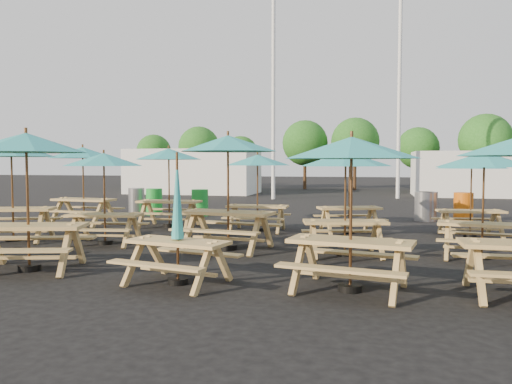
% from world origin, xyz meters
% --- Properties ---
extents(ground, '(120.00, 120.00, 0.00)m').
position_xyz_m(ground, '(0.00, 0.00, 0.00)').
color(ground, black).
rests_on(ground, ground).
extents(picnic_unit_1, '(2.64, 2.64, 2.43)m').
position_xyz_m(picnic_unit_1, '(-5.39, -1.61, 2.09)').
color(picnic_unit_1, '#A67B4A').
rests_on(picnic_unit_1, ground).
extents(picnic_unit_2, '(2.21, 2.21, 2.42)m').
position_xyz_m(picnic_unit_2, '(-5.53, 1.68, 2.08)').
color(picnic_unit_2, '#A67B4A').
rests_on(picnic_unit_2, ground).
extents(picnic_unit_3, '(2.60, 2.60, 2.46)m').
position_xyz_m(picnic_unit_3, '(-2.72, -4.49, 2.11)').
color(picnic_unit_3, '#A67B4A').
rests_on(picnic_unit_3, ground).
extents(picnic_unit_4, '(2.07, 2.07, 2.16)m').
position_xyz_m(picnic_unit_4, '(-2.92, -1.57, 1.86)').
color(picnic_unit_4, '#A67B4A').
rests_on(picnic_unit_4, ground).
extents(picnic_unit_5, '(2.10, 2.10, 2.37)m').
position_xyz_m(picnic_unit_5, '(-2.74, 1.79, 2.04)').
color(picnic_unit_5, '#A67B4A').
rests_on(picnic_unit_5, ground).
extents(picnic_unit_6, '(1.89, 1.73, 2.08)m').
position_xyz_m(picnic_unit_6, '(0.22, -4.80, 0.85)').
color(picnic_unit_6, '#A67B4A').
rests_on(picnic_unit_6, ground).
extents(picnic_unit_7, '(2.46, 2.46, 2.54)m').
position_xyz_m(picnic_unit_7, '(0.10, -1.58, 2.18)').
color(picnic_unit_7, '#A67B4A').
rests_on(picnic_unit_7, ground).
extents(picnic_unit_8, '(1.90, 1.90, 2.17)m').
position_xyz_m(picnic_unit_8, '(0.04, 1.49, 1.86)').
color(picnic_unit_8, '#A67B4A').
rests_on(picnic_unit_8, ground).
extents(picnic_unit_9, '(2.31, 2.31, 2.31)m').
position_xyz_m(picnic_unit_9, '(2.88, -4.63, 1.99)').
color(picnic_unit_9, '#A67B4A').
rests_on(picnic_unit_9, ground).
extents(picnic_unit_10, '(2.21, 2.21, 2.16)m').
position_xyz_m(picnic_unit_10, '(2.64, -1.71, 1.86)').
color(picnic_unit_10, '#A67B4A').
rests_on(picnic_unit_10, ground).
extents(picnic_unit_11, '(2.35, 2.35, 2.14)m').
position_xyz_m(picnic_unit_11, '(2.57, 1.67, 1.84)').
color(picnic_unit_11, '#A67B4A').
rests_on(picnic_unit_11, ground).
extents(picnic_unit_13, '(2.10, 2.10, 2.15)m').
position_xyz_m(picnic_unit_13, '(5.33, -1.45, 1.85)').
color(picnic_unit_13, '#A67B4A').
rests_on(picnic_unit_13, ground).
extents(picnic_unit_14, '(2.02, 2.02, 2.08)m').
position_xyz_m(picnic_unit_14, '(5.66, 1.67, 1.79)').
color(picnic_unit_14, '#A67B4A').
rests_on(picnic_unit_14, ground).
extents(waste_bin_0, '(0.60, 0.60, 0.96)m').
position_xyz_m(waste_bin_0, '(-5.57, 5.29, 0.48)').
color(waste_bin_0, gray).
rests_on(waste_bin_0, ground).
extents(waste_bin_1, '(0.60, 0.60, 0.96)m').
position_xyz_m(waste_bin_1, '(-4.74, 5.06, 0.48)').
color(waste_bin_1, green).
rests_on(waste_bin_1, ground).
extents(waste_bin_2, '(0.60, 0.60, 0.96)m').
position_xyz_m(waste_bin_2, '(-2.90, 4.95, 0.48)').
color(waste_bin_2, green).
rests_on(waste_bin_2, ground).
extents(waste_bin_3, '(0.60, 0.60, 0.96)m').
position_xyz_m(waste_bin_3, '(4.98, 5.22, 0.48)').
color(waste_bin_3, gray).
rests_on(waste_bin_3, ground).
extents(waste_bin_4, '(0.60, 0.60, 0.96)m').
position_xyz_m(waste_bin_4, '(4.84, 5.13, 0.48)').
color(waste_bin_4, gray).
rests_on(waste_bin_4, ground).
extents(waste_bin_5, '(0.60, 0.60, 0.96)m').
position_xyz_m(waste_bin_5, '(6.04, 5.02, 0.48)').
color(waste_bin_5, '#CB590B').
rests_on(waste_bin_5, ground).
extents(mast_0, '(0.20, 0.20, 12.00)m').
position_xyz_m(mast_0, '(-2.00, 14.00, 6.00)').
color(mast_0, silver).
rests_on(mast_0, ground).
extents(mast_1, '(0.20, 0.20, 12.00)m').
position_xyz_m(mast_1, '(4.50, 16.00, 6.00)').
color(mast_1, silver).
rests_on(mast_1, ground).
extents(event_tent_0, '(8.00, 4.00, 2.80)m').
position_xyz_m(event_tent_0, '(-8.00, 18.00, 1.40)').
color(event_tent_0, silver).
rests_on(event_tent_0, ground).
extents(event_tent_1, '(7.00, 4.00, 2.60)m').
position_xyz_m(event_tent_1, '(9.00, 19.00, 1.30)').
color(event_tent_1, silver).
rests_on(event_tent_1, ground).
extents(tree_0, '(2.80, 2.80, 4.24)m').
position_xyz_m(tree_0, '(-14.07, 25.25, 2.83)').
color(tree_0, '#382314').
rests_on(tree_0, ground).
extents(tree_1, '(3.11, 3.11, 4.72)m').
position_xyz_m(tree_1, '(-9.74, 23.90, 3.15)').
color(tree_1, '#382314').
rests_on(tree_1, ground).
extents(tree_2, '(2.59, 2.59, 3.93)m').
position_xyz_m(tree_2, '(-6.39, 23.65, 2.62)').
color(tree_2, '#382314').
rests_on(tree_2, ground).
extents(tree_3, '(3.36, 3.36, 5.09)m').
position_xyz_m(tree_3, '(-1.75, 24.72, 3.41)').
color(tree_3, '#382314').
rests_on(tree_3, ground).
extents(tree_4, '(3.41, 3.41, 5.17)m').
position_xyz_m(tree_4, '(1.90, 24.26, 3.46)').
color(tree_4, '#382314').
rests_on(tree_4, ground).
extents(tree_5, '(2.94, 2.94, 4.45)m').
position_xyz_m(tree_5, '(6.22, 24.67, 2.97)').
color(tree_5, '#382314').
rests_on(tree_5, ground).
extents(tree_6, '(3.38, 3.38, 5.13)m').
position_xyz_m(tree_6, '(10.23, 22.90, 3.43)').
color(tree_6, '#382314').
rests_on(tree_6, ground).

